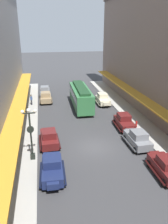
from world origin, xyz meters
TOP-DOWN VIEW (x-y plane):
  - ground_plane at (0.00, 0.00)m, footprint 200.00×200.00m
  - sidewalk_left at (-7.50, 0.00)m, footprint 3.00×60.00m
  - sidewalk_right at (7.50, 0.00)m, footprint 3.00×60.00m
  - parked_car_0 at (-4.70, -4.28)m, footprint 2.25×4.30m
  - parked_car_1 at (-4.67, 20.51)m, footprint 2.22×4.29m
  - parked_car_2 at (4.63, 13.65)m, footprint 2.20×4.28m
  - parked_car_3 at (-4.72, 1.35)m, footprint 2.27×4.31m
  - parked_car_4 at (4.56, -0.63)m, footprint 2.22×4.29m
  - parked_car_5 at (4.87, -5.86)m, footprint 2.22×4.29m
  - parked_car_6 at (-4.60, 16.51)m, footprint 2.20×4.28m
  - parked_car_7 at (4.78, 4.01)m, footprint 2.24×4.30m
  - streetcar at (0.79, 12.76)m, footprint 2.70×9.65m
  - lamp_post_with_clock at (-6.40, -1.26)m, footprint 1.42×0.44m
  - fire_hydrant at (6.35, 3.82)m, footprint 0.24×0.24m
  - pedestrian_0 at (-6.98, 15.19)m, footprint 0.36×0.28m
  - pedestrian_1 at (-7.99, 18.98)m, footprint 0.36×0.28m

SIDE VIEW (x-z plane):
  - ground_plane at x=0.00m, z-range 0.00..0.00m
  - sidewalk_left at x=-7.50m, z-range 0.00..0.15m
  - sidewalk_right at x=7.50m, z-range 0.00..0.15m
  - fire_hydrant at x=6.35m, z-range 0.15..0.97m
  - parked_car_0 at x=-4.70m, z-range 0.02..1.86m
  - parked_car_1 at x=-4.67m, z-range 0.02..1.86m
  - parked_car_2 at x=4.63m, z-range 0.02..1.86m
  - parked_car_3 at x=-4.72m, z-range 0.02..1.86m
  - parked_car_4 at x=4.56m, z-range 0.02..1.86m
  - parked_car_5 at x=4.87m, z-range 0.02..1.86m
  - parked_car_6 at x=-4.60m, z-range 0.02..1.86m
  - parked_car_7 at x=4.78m, z-range 0.02..1.86m
  - pedestrian_0 at x=-6.98m, z-range 0.18..1.85m
  - pedestrian_1 at x=-7.99m, z-range 0.18..1.85m
  - streetcar at x=0.79m, z-range 0.17..3.63m
  - lamp_post_with_clock at x=-6.40m, z-range 0.41..5.57m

